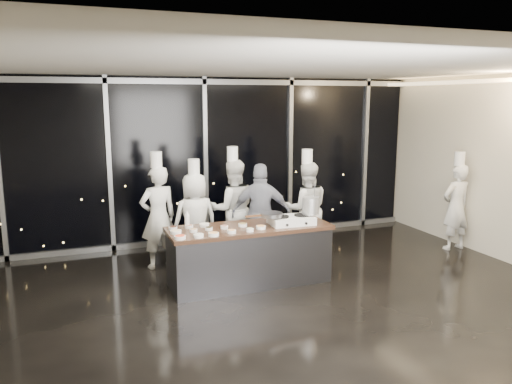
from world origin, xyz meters
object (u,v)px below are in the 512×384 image
at_px(stove, 292,220).
at_px(chef_far_left, 158,216).
at_px(chef_left, 195,219).
at_px(stock_pot, 311,205).
at_px(chef_side, 456,206).
at_px(frying_pan, 271,215).
at_px(chef_right, 306,208).
at_px(guest, 261,214).
at_px(demo_counter, 249,255).
at_px(chef_center, 233,208).

relative_size(stove, chef_far_left, 0.35).
bearing_deg(chef_left, stove, 128.22).
xyz_separation_m(stock_pot, chef_side, (3.24, 0.44, -0.35)).
distance_m(frying_pan, chef_right, 1.56).
xyz_separation_m(frying_pan, guest, (0.21, 0.94, -0.21)).
bearing_deg(chef_left, stock_pot, 134.28).
xyz_separation_m(demo_counter, frying_pan, (0.32, -0.08, 0.62)).
relative_size(chef_left, chef_center, 0.92).
xyz_separation_m(chef_center, chef_right, (1.27, -0.34, -0.03)).
height_order(chef_left, chef_side, chef_side).
bearing_deg(chef_far_left, stove, 130.79).
height_order(chef_far_left, chef_center, chef_center).
relative_size(demo_counter, chef_side, 1.34).
bearing_deg(stove, chef_side, 9.82).
distance_m(chef_far_left, chef_right, 2.61).
relative_size(stock_pot, chef_far_left, 0.14).
xyz_separation_m(chef_far_left, guest, (1.68, -0.37, -0.02)).
bearing_deg(chef_side, stock_pot, 4.70).
bearing_deg(chef_right, chef_side, 179.78).
xyz_separation_m(demo_counter, guest, (0.53, 0.86, 0.41)).
height_order(stock_pot, chef_far_left, chef_far_left).
bearing_deg(demo_counter, stock_pot, -7.32).
bearing_deg(chef_far_left, demo_counter, 120.50).
height_order(stove, chef_center, chef_center).
xyz_separation_m(frying_pan, chef_far_left, (-1.48, 1.31, -0.19)).
bearing_deg(demo_counter, guest, 58.55).
relative_size(frying_pan, chef_right, 0.31).
relative_size(frying_pan, stock_pot, 2.25).
bearing_deg(guest, demo_counter, 80.62).
bearing_deg(chef_far_left, stock_pot, 134.66).
distance_m(guest, chef_side, 3.71).
distance_m(demo_counter, frying_pan, 0.70).
distance_m(demo_counter, stock_pot, 1.21).
bearing_deg(chef_right, chef_far_left, 8.01).
bearing_deg(stock_pot, chef_center, 118.59).
distance_m(chef_left, guest, 1.12).
bearing_deg(stock_pot, chef_right, 66.56).
height_order(demo_counter, stove, stove).
bearing_deg(chef_right, chef_center, -1.48).
distance_m(stock_pot, chef_far_left, 2.53).
bearing_deg(chef_center, chef_far_left, 9.90).
relative_size(stock_pot, chef_right, 0.14).
distance_m(stock_pot, chef_center, 1.67).
xyz_separation_m(frying_pan, chef_right, (1.12, 1.06, -0.21)).
bearing_deg(chef_left, chef_far_left, -16.63).
relative_size(demo_counter, chef_left, 1.36).
bearing_deg(demo_counter, chef_right, 34.38).
bearing_deg(chef_right, stock_pot, 80.00).
height_order(chef_far_left, chef_side, chef_far_left).
relative_size(demo_counter, chef_far_left, 1.26).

